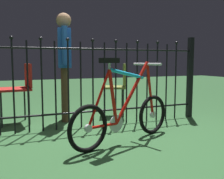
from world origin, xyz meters
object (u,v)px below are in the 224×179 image
Objects in this scene: bicycle at (124,114)px; chair_red at (19,86)px; person_visitor at (64,58)px; chair_olive at (118,84)px.

chair_red is at bearing 126.09° from bicycle.
chair_olive is at bearing 3.08° from person_visitor.
person_visitor reaches higher than chair_olive.
person_visitor is (0.62, -0.09, 0.38)m from chair_red.
bicycle is at bearing -53.91° from chair_red.
chair_olive is 0.95m from person_visitor.
chair_red is (-1.48, 0.05, 0.02)m from chair_olive.
chair_red is 0.74m from person_visitor.
person_visitor reaches higher than chair_red.
chair_olive is 0.53× the size of person_visitor.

